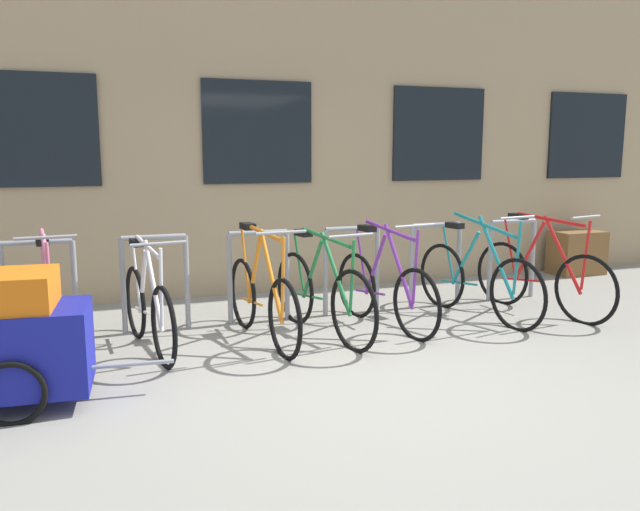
# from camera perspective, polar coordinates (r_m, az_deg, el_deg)

# --- Properties ---
(ground_plane) EXTENTS (42.00, 42.00, 0.00)m
(ground_plane) POSITION_cam_1_polar(r_m,az_deg,el_deg) (4.85, 4.38, -11.08)
(ground_plane) COLOR gray
(storefront_building) EXTENTS (28.00, 6.73, 5.80)m
(storefront_building) POSITION_cam_1_polar(r_m,az_deg,el_deg) (10.92, -10.23, 15.52)
(storefront_building) COLOR tan
(storefront_building) RESTS_ON ground
(bike_rack) EXTENTS (6.63, 0.05, 0.92)m
(bike_rack) POSITION_cam_1_polar(r_m,az_deg,el_deg) (6.33, -5.52, -1.00)
(bike_rack) COLOR gray
(bike_rack) RESTS_ON ground
(bicycle_green) EXTENTS (0.48, 1.77, 1.02)m
(bicycle_green) POSITION_cam_1_polar(r_m,az_deg,el_deg) (5.87, 0.17, -3.45)
(bicycle_green) COLOR black
(bicycle_green) RESTS_ON ground
(bicycle_white) EXTENTS (0.44, 1.61, 1.01)m
(bicycle_white) POSITION_cam_1_polar(r_m,az_deg,el_deg) (5.63, -15.15, -4.55)
(bicycle_white) COLOR black
(bicycle_white) RESTS_ON ground
(bicycle_teal) EXTENTS (0.48, 1.78, 1.11)m
(bicycle_teal) POSITION_cam_1_polar(r_m,az_deg,el_deg) (6.70, 13.90, -2.12)
(bicycle_teal) COLOR black
(bicycle_teal) RESTS_ON ground
(bicycle_pink) EXTENTS (0.44, 1.68, 1.09)m
(bicycle_pink) POSITION_cam_1_polar(r_m,az_deg,el_deg) (5.72, -23.16, -4.65)
(bicycle_pink) COLOR black
(bicycle_pink) RESTS_ON ground
(bicycle_orange) EXTENTS (0.44, 1.74, 1.07)m
(bicycle_orange) POSITION_cam_1_polar(r_m,az_deg,el_deg) (5.73, -5.24, -3.87)
(bicycle_orange) COLOR black
(bicycle_orange) RESTS_ON ground
(bicycle_purple) EXTENTS (0.46, 1.64, 1.07)m
(bicycle_purple) POSITION_cam_1_polar(r_m,az_deg,el_deg) (6.18, 5.80, -2.99)
(bicycle_purple) COLOR black
(bicycle_purple) RESTS_ON ground
(bicycle_red) EXTENTS (0.56, 1.72, 1.09)m
(bicycle_red) POSITION_cam_1_polar(r_m,az_deg,el_deg) (7.08, 19.23, -1.75)
(bicycle_red) COLOR black
(bicycle_red) RESTS_ON ground
(bike_trailer) EXTENTS (1.47, 0.73, 0.93)m
(bike_trailer) POSITION_cam_1_polar(r_m,az_deg,el_deg) (4.70, -25.68, -6.63)
(bike_trailer) COLOR navy
(bike_trailer) RESTS_ON ground
(planter_box) EXTENTS (0.70, 0.44, 0.60)m
(planter_box) POSITION_cam_1_polar(r_m,az_deg,el_deg) (9.53, 22.03, 0.24)
(planter_box) COLOR brown
(planter_box) RESTS_ON ground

